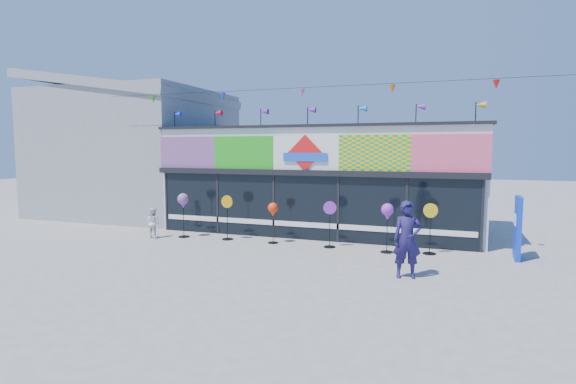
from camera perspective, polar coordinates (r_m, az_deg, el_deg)
The scene contains 12 objects.
ground at distance 13.04m, azimuth -2.39°, elevation -8.89°, with size 80.00×80.00×0.00m, color gray.
kite_shop at distance 18.31m, azimuth 4.60°, elevation 1.76°, with size 16.00×5.70×5.31m.
neighbour_building at distance 23.82m, azimuth -18.65°, elevation 5.14°, with size 8.18×7.20×6.87m.
blue_sign at distance 14.83m, azimuth 27.14°, elevation -4.06°, with size 0.19×0.93×1.86m.
spinner_0 at distance 16.84m, azimuth -13.17°, elevation -1.26°, with size 0.41×0.41×1.62m.
spinner_1 at distance 16.17m, azimuth -7.72°, elevation -3.08°, with size 0.45×0.41×1.59m.
spinner_2 at distance 15.38m, azimuth -1.92°, elevation -2.39°, with size 0.36×0.36×1.41m.
spinner_3 at distance 14.83m, azimuth 5.32°, elevation -3.95°, with size 0.43×0.39×1.53m.
spinner_4 at distance 14.31m, azimuth 12.51°, elevation -2.64°, with size 0.39×0.39×1.56m.
spinner_5 at distance 14.50m, azimuth 17.60°, elevation -4.31°, with size 0.43×0.40×1.58m.
adult_man at distance 11.69m, azimuth 14.91°, elevation -5.86°, with size 0.71×0.47×1.95m, color #1D1749.
child at distance 17.14m, azimuth -16.74°, elevation -3.74°, with size 0.54×0.31×1.11m, color white.
Camera 1 is at (4.77, -11.69, 3.25)m, focal length 28.00 mm.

